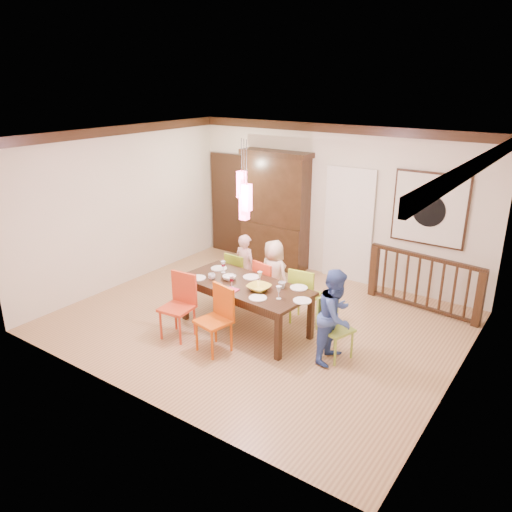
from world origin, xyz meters
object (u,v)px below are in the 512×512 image
Objects in this scene: person_far_left at (245,268)px; person_far_mid at (273,275)px; china_hutch at (275,210)px; chair_far_left at (241,273)px; dining_table at (245,289)px; person_end_right at (336,316)px; chair_end_right at (336,324)px; balustrade at (424,282)px.

person_far_mid is at bearing -172.96° from person_far_left.
person_far_mid is (1.09, -1.72, -0.58)m from china_hutch.
chair_far_left is 0.13m from person_far_left.
dining_table is 1.08m from chair_far_left.
person_far_left is at bearing 66.23° from person_end_right.
person_far_left is 0.90× the size of person_end_right.
person_end_right is (2.16, -0.89, 0.06)m from person_far_left.
chair_far_left is at bearing 13.63° from person_far_mid.
china_hutch reaches higher than person_far_left.
person_far_mid is (0.57, 0.01, -0.00)m from person_far_left.
chair_far_left is 2.38m from person_end_right.
dining_table is 1.53m from chair_end_right.
person_end_right is (2.67, -2.62, -0.52)m from china_hutch.
person_far_mid is (-0.05, 0.87, -0.07)m from dining_table.
person_far_mid is at bearing -171.36° from chair_far_left.
chair_far_left is at bearing -75.77° from china_hutch.
china_hutch is 3.25m from balustrade.
person_far_left is 0.57m from person_far_mid.
china_hutch is (-2.66, 2.56, 0.67)m from chair_end_right.
person_end_right is at bearing 162.67° from chair_far_left.
person_far_left is 1.00× the size of person_far_mid.
balustrade is at bearing 5.58° from chair_end_right.
chair_far_left is 3.07m from balustrade.
dining_table is 2.42× the size of chair_end_right.
china_hutch is at bearing 119.29° from dining_table.
dining_table is 1.10× the size of balustrade.
china_hutch is 3.78m from person_end_right.
person_far_mid is at bearing 59.13° from person_end_right.
chair_end_right is at bearing 165.23° from person_far_left.
balustrade is at bearing -148.79° from chair_far_left.
chair_far_left is 0.37× the size of china_hutch.
person_far_left reaches higher than chair_end_right.
person_end_right is (0.01, -0.06, 0.16)m from chair_end_right.
balustrade reaches higher than dining_table.
china_hutch is at bearing -67.09° from person_far_left.
china_hutch is 1.78× the size of person_end_right.
person_far_mid reaches higher than chair_far_left.
china_hutch is at bearing 64.49° from chair_end_right.
person_far_left is at bearing -146.09° from balustrade.
chair_end_right reaches higher than dining_table.
chair_end_right is (1.52, 0.04, -0.16)m from dining_table.
balustrade is at bearing -13.58° from person_end_right.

